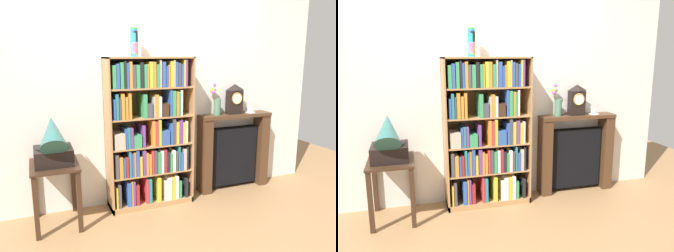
{
  "view_description": "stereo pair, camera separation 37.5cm",
  "coord_description": "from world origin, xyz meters",
  "views": [
    {
      "loc": [
        -1.16,
        -3.26,
        1.67
      ],
      "look_at": [
        0.21,
        0.15,
        0.88
      ],
      "focal_mm": 36.15,
      "sensor_mm": 36.0,
      "label": 1
    },
    {
      "loc": [
        -0.81,
        -3.38,
        1.67
      ],
      "look_at": [
        0.21,
        0.15,
        0.88
      ],
      "focal_mm": 36.15,
      "sensor_mm": 36.0,
      "label": 2
    }
  ],
  "objects": [
    {
      "name": "fireplace_mantel",
      "position": [
        1.12,
        0.21,
        0.47
      ],
      "size": [
        0.93,
        0.21,
        0.95
      ],
      "color": "#472D1C",
      "rests_on": "ground"
    },
    {
      "name": "side_table_left",
      "position": [
        -1.02,
        0.03,
        0.47
      ],
      "size": [
        0.45,
        0.54,
        0.63
      ],
      "color": "#382316",
      "rests_on": "ground"
    },
    {
      "name": "bookshelf",
      "position": [
        -0.0,
        0.14,
        0.8
      ],
      "size": [
        0.93,
        0.31,
        1.64
      ],
      "color": "#A87A4C",
      "rests_on": "ground"
    },
    {
      "name": "cup_stack",
      "position": [
        -0.15,
        0.16,
        1.78
      ],
      "size": [
        0.08,
        0.08,
        0.29
      ],
      "color": "#28B2B7",
      "rests_on": "bookshelf"
    },
    {
      "name": "gramophone",
      "position": [
        -1.02,
        -0.03,
        0.84
      ],
      "size": [
        0.35,
        0.5,
        0.54
      ],
      "color": "black",
      "rests_on": "side_table_left"
    },
    {
      "name": "mantel_clock",
      "position": [
        1.1,
        0.19,
        1.13
      ],
      "size": [
        0.19,
        0.12,
        0.36
      ],
      "color": "black",
      "rests_on": "fireplace_mantel"
    },
    {
      "name": "flower_vase",
      "position": [
        0.85,
        0.2,
        1.09
      ],
      "size": [
        0.13,
        0.13,
        0.38
      ],
      "color": "#4C7A60",
      "rests_on": "fireplace_mantel"
    },
    {
      "name": "ground_plane",
      "position": [
        0.0,
        0.0,
        -0.01
      ],
      "size": [
        7.37,
        6.4,
        0.02
      ],
      "primitive_type": "cube",
      "color": "#997047"
    },
    {
      "name": "wall_back",
      "position": [
        0.05,
        0.34,
        1.3
      ],
      "size": [
        4.37,
        0.08,
        2.6
      ],
      "primitive_type": "cube",
      "color": "silver",
      "rests_on": "ground"
    },
    {
      "name": "teacup_with_saucer",
      "position": [
        1.34,
        0.2,
        0.97
      ],
      "size": [
        0.13,
        0.12,
        0.05
      ],
      "color": "white",
      "rests_on": "fireplace_mantel"
    }
  ]
}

